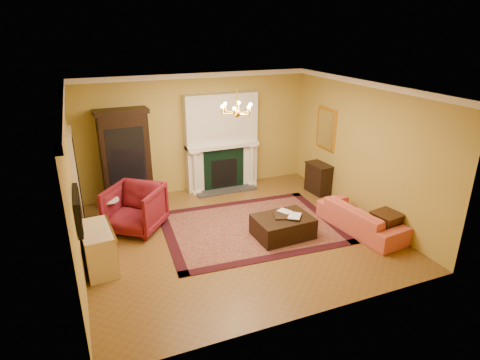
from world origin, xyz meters
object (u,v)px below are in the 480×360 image
china_cabinet (126,160)px  pedestal_table (111,212)px  console_table (318,179)px  commode (98,249)px  leather_ottoman (283,226)px  wingback_armchair (135,207)px  end_table (385,226)px  coral_sofa (362,214)px

china_cabinet → pedestal_table: size_ratio=3.16×
pedestal_table → console_table: console_table is taller
commode → console_table: size_ratio=1.39×
leather_ottoman → wingback_armchair: bearing=149.9°
commode → end_table: size_ratio=1.92×
wingback_armchair → commode: 1.48m
end_table → leather_ottoman: end_table is taller
pedestal_table → coral_sofa: (4.86, -2.02, -0.02)m
wingback_armchair → console_table: (4.68, 0.30, -0.16)m
wingback_armchair → leather_ottoman: wingback_armchair is taller
leather_ottoman → commode: bearing=174.1°
pedestal_table → leather_ottoman: bearing=-26.9°
wingback_armchair → coral_sofa: size_ratio=0.54×
pedestal_table → end_table: bearing=-26.0°
pedestal_table → commode: (-0.35, -1.40, -0.02)m
end_table → console_table: size_ratio=0.72×
wingback_armchair → end_table: wingback_armchair is taller
pedestal_table → console_table: (5.16, 0.11, -0.03)m
wingback_armchair → end_table: bearing=11.0°
console_table → commode: bearing=-169.6°
wingback_armchair → commode: (-0.83, -1.22, -0.15)m
pedestal_table → end_table: size_ratio=1.29×
wingback_armchair → end_table: 5.17m
end_table → wingback_armchair: bearing=153.5°
console_table → end_table: bearing=-96.3°
china_cabinet → coral_sofa: (4.32, -3.32, -0.72)m
pedestal_table → console_table: size_ratio=0.93×
pedestal_table → coral_sofa: 5.26m
china_cabinet → end_table: china_cabinet is taller
china_cabinet → coral_sofa: 5.50m
wingback_armchair → coral_sofa: (4.38, -1.83, -0.15)m
commode → pedestal_table: bearing=71.5°
coral_sofa → leather_ottoman: coral_sofa is taller
pedestal_table → coral_sofa: size_ratio=0.35×
commode → coral_sofa: same height
commode → coral_sofa: (5.21, -0.61, 0.00)m
coral_sofa → end_table: size_ratio=3.65×
coral_sofa → leather_ottoman: bearing=69.5°
commode → console_table: (5.51, 1.51, -0.01)m
china_cabinet → console_table: (4.62, -1.19, -0.73)m
leather_ottoman → china_cabinet: bearing=130.1°
coral_sofa → commode: bearing=76.0°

